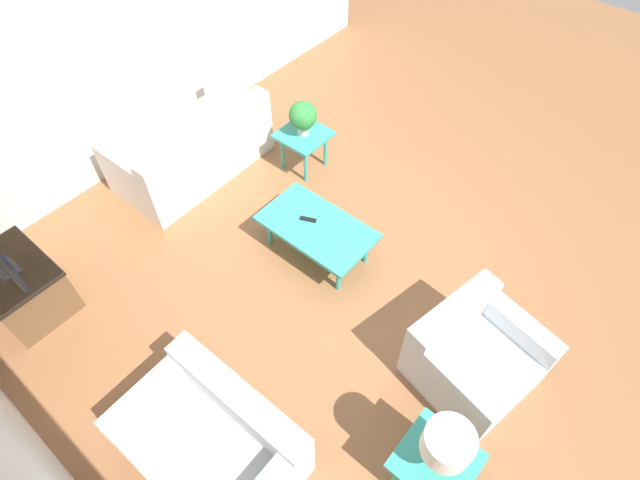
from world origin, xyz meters
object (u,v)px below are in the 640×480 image
at_px(armchair, 473,355).
at_px(sofa, 194,150).
at_px(side_table_lamp, 435,463).
at_px(tv_stand_chest, 21,285).
at_px(coffee_table, 317,229).
at_px(table_lamp, 447,445).
at_px(side_table_plant, 304,139).
at_px(loveseat, 215,443).
at_px(potted_plant, 303,116).

bearing_deg(armchair, sofa, 98.28).
bearing_deg(side_table_lamp, tv_stand_chest, 16.23).
bearing_deg(coffee_table, table_lamp, 150.95).
relative_size(armchair, table_lamp, 2.23).
distance_m(sofa, tv_stand_chest, 2.22).
height_order(sofa, side_table_lamp, sofa).
distance_m(side_table_plant, tv_stand_chest, 3.15).
distance_m(sofa, side_table_lamp, 4.03).
bearing_deg(armchair, coffee_table, 96.01).
relative_size(sofa, side_table_plant, 3.36).
height_order(coffee_table, table_lamp, table_lamp).
relative_size(armchair, loveseat, 0.82).
xyz_separation_m(side_table_lamp, table_lamp, (-0.00, -0.00, 0.41)).
relative_size(coffee_table, side_table_lamp, 2.13).
bearing_deg(potted_plant, armchair, 159.14).
relative_size(tv_stand_chest, table_lamp, 1.74).
distance_m(side_table_plant, potted_plant, 0.30).
relative_size(loveseat, side_table_plant, 2.47).
bearing_deg(potted_plant, tv_stand_chest, 77.12).
bearing_deg(loveseat, sofa, 140.87).
bearing_deg(loveseat, table_lamp, 32.74).
xyz_separation_m(side_table_plant, side_table_lamp, (-2.96, 2.00, 0.00)).
height_order(sofa, loveseat, sofa).
height_order(loveseat, side_table_lamp, loveseat).
relative_size(armchair, side_table_plant, 2.03).
xyz_separation_m(loveseat, potted_plant, (1.65, -2.87, 0.44)).
relative_size(coffee_table, side_table_plant, 2.13).
distance_m(coffee_table, side_table_plant, 1.29).
relative_size(side_table_lamp, potted_plant, 1.30).
height_order(coffee_table, side_table_plant, side_table_plant).
bearing_deg(side_table_plant, armchair, 159.14).
height_order(sofa, side_table_plant, sofa).
bearing_deg(sofa, armchair, 86.16).
distance_m(armchair, tv_stand_chest, 4.00).
relative_size(loveseat, tv_stand_chest, 1.55).
height_order(loveseat, coffee_table, loveseat).
relative_size(armchair, tv_stand_chest, 1.28).
distance_m(sofa, loveseat, 3.26).
xyz_separation_m(sofa, potted_plant, (-0.90, -0.85, 0.41)).
height_order(loveseat, table_lamp, table_lamp).
bearing_deg(tv_stand_chest, table_lamp, -163.77).
height_order(loveseat, tv_stand_chest, loveseat).
relative_size(loveseat, potted_plant, 3.22).
bearing_deg(side_table_plant, potted_plant, -90.00).
bearing_deg(potted_plant, side_table_lamp, 145.93).
relative_size(sofa, tv_stand_chest, 2.12).
bearing_deg(sofa, coffee_table, 88.40).
relative_size(armchair, side_table_lamp, 2.03).
height_order(side_table_lamp, potted_plant, potted_plant).
height_order(sofa, armchair, sofa).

